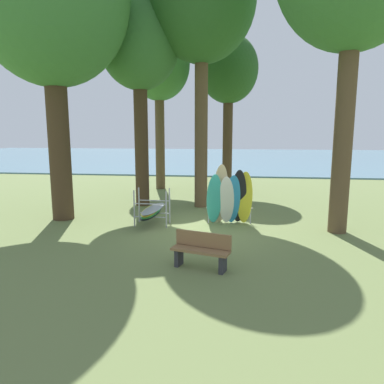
{
  "coord_description": "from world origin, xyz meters",
  "views": [
    {
      "loc": [
        1.02,
        -11.49,
        3.24
      ],
      "look_at": [
        -0.57,
        0.91,
        1.1
      ],
      "focal_mm": 33.9,
      "sensor_mm": 36.0,
      "label": 1
    }
  ],
  "objects_px": {
    "tree_mid_behind": "(139,47)",
    "tree_far_left_back": "(229,72)",
    "tree_deep_back": "(202,1)",
    "tree_far_right_back": "(159,67)",
    "board_storage_rack": "(152,211)",
    "park_bench": "(201,250)",
    "leaning_board_pile": "(229,198)"
  },
  "relations": [
    {
      "from": "leaning_board_pile",
      "to": "park_bench",
      "type": "bearing_deg",
      "value": -97.93
    },
    {
      "from": "tree_deep_back",
      "to": "park_bench",
      "type": "bearing_deg",
      "value": -84.01
    },
    {
      "from": "tree_deep_back",
      "to": "board_storage_rack",
      "type": "relative_size",
      "value": 5.09
    },
    {
      "from": "tree_far_left_back",
      "to": "board_storage_rack",
      "type": "distance_m",
      "value": 9.93
    },
    {
      "from": "board_storage_rack",
      "to": "tree_far_left_back",
      "type": "bearing_deg",
      "value": 73.34
    },
    {
      "from": "tree_far_right_back",
      "to": "park_bench",
      "type": "bearing_deg",
      "value": -73.27
    },
    {
      "from": "tree_mid_behind",
      "to": "tree_far_left_back",
      "type": "bearing_deg",
      "value": 52.19
    },
    {
      "from": "tree_deep_back",
      "to": "tree_far_right_back",
      "type": "bearing_deg",
      "value": 121.15
    },
    {
      "from": "tree_deep_back",
      "to": "board_storage_rack",
      "type": "xyz_separation_m",
      "value": [
        -1.37,
        -3.28,
        -7.74
      ]
    },
    {
      "from": "board_storage_rack",
      "to": "park_bench",
      "type": "bearing_deg",
      "value": -60.71
    },
    {
      "from": "tree_far_left_back",
      "to": "tree_far_right_back",
      "type": "relative_size",
      "value": 0.95
    },
    {
      "from": "leaning_board_pile",
      "to": "board_storage_rack",
      "type": "relative_size",
      "value": 1.02
    },
    {
      "from": "tree_far_right_back",
      "to": "park_bench",
      "type": "relative_size",
      "value": 5.88
    },
    {
      "from": "tree_far_right_back",
      "to": "leaning_board_pile",
      "type": "relative_size",
      "value": 3.95
    },
    {
      "from": "tree_mid_behind",
      "to": "board_storage_rack",
      "type": "bearing_deg",
      "value": -69.92
    },
    {
      "from": "tree_mid_behind",
      "to": "tree_deep_back",
      "type": "bearing_deg",
      "value": 0.66
    },
    {
      "from": "board_storage_rack",
      "to": "tree_far_right_back",
      "type": "bearing_deg",
      "value": 99.96
    },
    {
      "from": "board_storage_rack",
      "to": "park_bench",
      "type": "xyz_separation_m",
      "value": [
        2.1,
        -3.75,
        -0.04
      ]
    },
    {
      "from": "park_bench",
      "to": "board_storage_rack",
      "type": "bearing_deg",
      "value": 119.29
    },
    {
      "from": "tree_far_left_back",
      "to": "board_storage_rack",
      "type": "xyz_separation_m",
      "value": [
        -2.33,
        -7.78,
        -5.72
      ]
    },
    {
      "from": "leaning_board_pile",
      "to": "board_storage_rack",
      "type": "xyz_separation_m",
      "value": [
        -2.66,
        -0.23,
        -0.46
      ]
    },
    {
      "from": "tree_far_left_back",
      "to": "board_storage_rack",
      "type": "height_order",
      "value": "tree_far_left_back"
    },
    {
      "from": "tree_mid_behind",
      "to": "board_storage_rack",
      "type": "distance_m",
      "value": 7.02
    },
    {
      "from": "leaning_board_pile",
      "to": "park_bench",
      "type": "xyz_separation_m",
      "value": [
        -0.55,
        -3.98,
        -0.5
      ]
    },
    {
      "from": "leaning_board_pile",
      "to": "tree_mid_behind",
      "type": "bearing_deg",
      "value": 141.84
    },
    {
      "from": "tree_far_right_back",
      "to": "board_storage_rack",
      "type": "distance_m",
      "value": 9.98
    },
    {
      "from": "tree_mid_behind",
      "to": "leaning_board_pile",
      "type": "distance_m",
      "value": 7.47
    },
    {
      "from": "tree_mid_behind",
      "to": "tree_far_left_back",
      "type": "relative_size",
      "value": 1.07
    },
    {
      "from": "tree_deep_back",
      "to": "park_bench",
      "type": "distance_m",
      "value": 10.52
    },
    {
      "from": "tree_far_left_back",
      "to": "park_bench",
      "type": "height_order",
      "value": "tree_far_left_back"
    },
    {
      "from": "tree_mid_behind",
      "to": "tree_deep_back",
      "type": "relative_size",
      "value": 0.8
    },
    {
      "from": "tree_far_left_back",
      "to": "tree_deep_back",
      "type": "relative_size",
      "value": 0.75
    }
  ]
}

